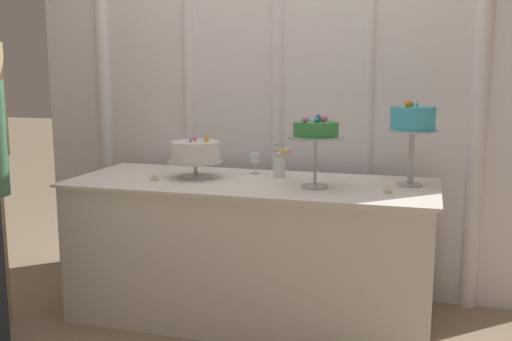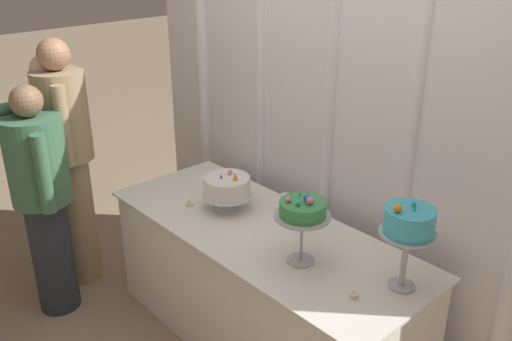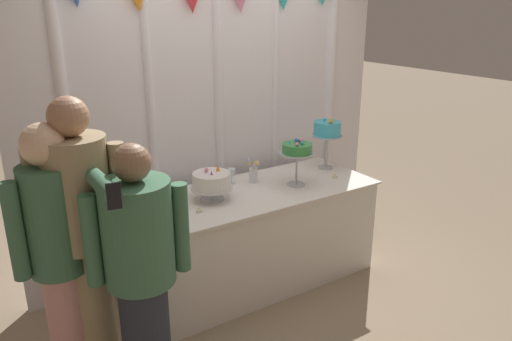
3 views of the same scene
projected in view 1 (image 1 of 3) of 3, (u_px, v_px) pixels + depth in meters
ground_plane at (246, 323)px, 3.30m from camera, size 24.00×24.00×0.00m
draped_curtain at (277, 77)px, 3.67m from camera, size 3.24×0.14×2.63m
cake_table at (251, 250)px, 3.33m from camera, size 2.01×0.79×0.79m
cake_display_leftmost at (195, 153)px, 3.35m from camera, size 0.31×0.31×0.26m
cake_display_center at (316, 133)px, 3.04m from camera, size 0.29×0.29×0.38m
cake_display_rightmost at (413, 122)px, 3.08m from camera, size 0.26×0.26×0.46m
wine_glass at (255, 159)px, 3.47m from camera, size 0.06×0.06×0.13m
flower_vase at (280, 162)px, 3.37m from camera, size 0.11×0.10×0.20m
tealight_far_left at (154, 179)px, 3.28m from camera, size 0.05×0.05×0.04m
tealight_near_left at (387, 191)px, 2.94m from camera, size 0.05×0.05×0.04m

